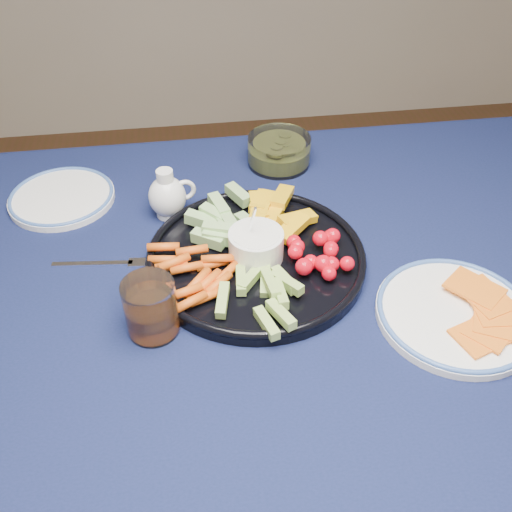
{
  "coord_description": "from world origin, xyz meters",
  "views": [
    {
      "loc": [
        -0.14,
        -0.67,
        1.43
      ],
      "look_at": [
        -0.04,
        0.08,
        0.76
      ],
      "focal_mm": 40.0,
      "sensor_mm": 36.0,
      "label": 1
    }
  ],
  "objects": [
    {
      "name": "creamer_pitcher",
      "position": [
        -0.19,
        0.25,
        0.79
      ],
      "size": [
        0.09,
        0.07,
        0.1
      ],
      "color": "white",
      "rests_on": "dining_table"
    },
    {
      "name": "cheese_plate",
      "position": [
        0.26,
        -0.1,
        0.76
      ],
      "size": [
        0.25,
        0.25,
        0.03
      ],
      "color": "white",
      "rests_on": "dining_table"
    },
    {
      "name": "fork_left",
      "position": [
        -0.3,
        0.11,
        0.75
      ],
      "size": [
        0.17,
        0.03,
        0.0
      ],
      "color": "white",
      "rests_on": "dining_table"
    },
    {
      "name": "fork_right",
      "position": [
        0.25,
        -0.11,
        0.75
      ],
      "size": [
        0.09,
        0.13,
        0.0
      ],
      "color": "white",
      "rests_on": "dining_table"
    },
    {
      "name": "side_plate_extra",
      "position": [
        -0.4,
        0.32,
        0.75
      ],
      "size": [
        0.21,
        0.21,
        0.02
      ],
      "color": "white",
      "rests_on": "dining_table"
    },
    {
      "name": "pickle_bowl",
      "position": [
        0.06,
        0.4,
        0.77
      ],
      "size": [
        0.14,
        0.14,
        0.06
      ],
      "color": "silver",
      "rests_on": "dining_table"
    },
    {
      "name": "juice_tumbler",
      "position": [
        -0.22,
        -0.05,
        0.79
      ],
      "size": [
        0.08,
        0.08,
        0.1
      ],
      "color": "silver",
      "rests_on": "dining_table"
    },
    {
      "name": "dining_table",
      "position": [
        0.0,
        0.0,
        0.66
      ],
      "size": [
        1.67,
        1.07,
        0.75
      ],
      "color": "#492718",
      "rests_on": "ground"
    },
    {
      "name": "crudite_platter",
      "position": [
        -0.04,
        0.08,
        0.77
      ],
      "size": [
        0.39,
        0.39,
        0.12
      ],
      "color": "black",
      "rests_on": "dining_table"
    }
  ]
}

